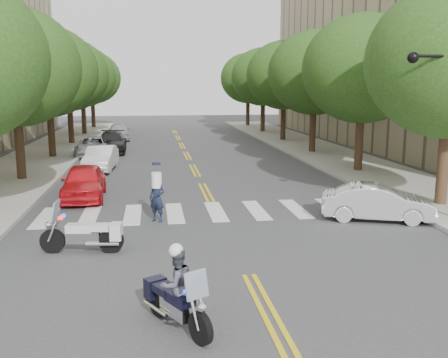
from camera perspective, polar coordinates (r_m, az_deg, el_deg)
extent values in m
plane|color=#38383A|center=(12.74, 2.85, -10.93)|extent=(140.00, 140.00, 0.00)
cube|color=#9E9991|center=(34.70, -20.10, 2.33)|extent=(5.00, 60.00, 0.15)
cube|color=#9E9991|center=(35.93, 11.07, 3.04)|extent=(5.00, 60.00, 0.15)
cylinder|color=#382316|center=(26.61, -22.30, 3.30)|extent=(0.44, 0.44, 3.32)
ellipsoid|color=#214413|center=(26.45, -22.91, 11.71)|extent=(6.40, 6.40, 5.76)
cylinder|color=#382316|center=(34.38, -19.12, 4.98)|extent=(0.44, 0.44, 3.32)
ellipsoid|color=#214413|center=(34.26, -19.52, 11.49)|extent=(6.40, 6.40, 5.76)
cylinder|color=#382316|center=(42.24, -17.11, 6.03)|extent=(0.44, 0.44, 3.32)
ellipsoid|color=#214413|center=(42.14, -17.41, 11.33)|extent=(6.40, 6.40, 5.76)
cylinder|color=#382316|center=(50.14, -15.73, 6.75)|extent=(0.44, 0.44, 3.32)
ellipsoid|color=#214413|center=(50.06, -15.96, 11.21)|extent=(6.40, 6.40, 5.76)
cylinder|color=#382316|center=(58.07, -14.72, 7.27)|extent=(0.44, 0.44, 3.32)
ellipsoid|color=#214413|center=(58.00, -14.91, 11.12)|extent=(6.40, 6.40, 5.76)
cylinder|color=#382316|center=(21.05, 23.76, 1.47)|extent=(0.44, 0.44, 3.32)
cylinder|color=#382316|center=(28.09, 15.18, 4.07)|extent=(0.44, 0.44, 3.32)
ellipsoid|color=#214413|center=(27.94, 15.58, 12.04)|extent=(6.40, 6.40, 5.76)
cylinder|color=#382316|center=(35.54, 10.09, 5.57)|extent=(0.44, 0.44, 3.32)
ellipsoid|color=#214413|center=(35.42, 10.30, 11.86)|extent=(6.40, 6.40, 5.76)
cylinder|color=#382316|center=(43.19, 6.77, 6.52)|extent=(0.44, 0.44, 3.32)
ellipsoid|color=#214413|center=(43.09, 6.89, 11.70)|extent=(6.40, 6.40, 5.76)
cylinder|color=#382316|center=(50.94, 4.45, 7.17)|extent=(0.44, 0.44, 3.32)
ellipsoid|color=#214413|center=(50.86, 4.51, 11.56)|extent=(6.40, 6.40, 5.76)
cylinder|color=#382316|center=(58.76, 2.74, 7.64)|extent=(0.44, 0.44, 3.32)
ellipsoid|color=#214413|center=(58.69, 2.77, 11.44)|extent=(6.40, 6.40, 5.76)
cylinder|color=black|center=(17.78, 23.99, 12.70)|extent=(2.40, 0.10, 0.10)
sphere|color=black|center=(17.23, 20.79, 12.85)|extent=(0.36, 0.36, 0.36)
cylinder|color=black|center=(9.50, -2.69, -16.68)|extent=(0.43, 0.62, 0.64)
cylinder|color=black|center=(10.64, -7.44, -13.64)|extent=(0.46, 0.64, 0.64)
cube|color=silver|center=(10.05, -5.37, -14.46)|extent=(0.67, 0.88, 0.30)
cube|color=black|center=(9.88, -5.10, -13.42)|extent=(0.61, 0.73, 0.21)
cube|color=black|center=(10.28, -6.68, -12.37)|extent=(0.58, 0.63, 0.15)
cube|color=black|center=(10.66, -7.85, -12.19)|extent=(0.50, 0.45, 0.42)
cube|color=#8C99A5|center=(9.25, -3.18, -11.97)|extent=(0.48, 0.35, 0.51)
cube|color=red|center=(9.50, -3.15, -12.46)|extent=(0.13, 0.13, 0.07)
cube|color=#0C26E5|center=(9.38, -4.31, -12.77)|extent=(0.13, 0.13, 0.07)
imported|color=#474C56|center=(9.86, -5.42, -11.91)|extent=(0.90, 0.84, 1.47)
sphere|color=silver|center=(9.62, -5.49, -8.14)|extent=(0.28, 0.28, 0.28)
cylinder|color=black|center=(15.02, -19.00, -6.71)|extent=(0.71, 0.22, 0.70)
cylinder|color=black|center=(14.62, -12.76, -6.87)|extent=(0.72, 0.26, 0.70)
cube|color=silver|center=(14.75, -15.75, -6.38)|extent=(0.96, 0.43, 0.33)
cube|color=silver|center=(14.71, -16.20, -5.41)|extent=(0.76, 0.45, 0.23)
cube|color=silver|center=(14.57, -14.03, -5.37)|extent=(0.61, 0.48, 0.17)
cube|color=silver|center=(14.51, -12.20, -5.87)|extent=(0.36, 0.49, 0.46)
cube|color=#8C99A5|center=(14.75, -18.71, -3.43)|extent=(0.22, 0.53, 0.56)
cube|color=red|center=(14.63, -18.15, -4.26)|extent=(0.11, 0.11, 0.08)
cube|color=#0C26E5|center=(14.86, -17.88, -4.02)|extent=(0.11, 0.11, 0.08)
imported|color=#171D34|center=(17.45, -7.65, -2.18)|extent=(0.73, 0.69, 1.68)
imported|color=white|center=(18.35, 17.11, -2.59)|extent=(4.08, 2.53, 1.27)
imported|color=red|center=(21.69, -15.72, -0.33)|extent=(1.85, 4.25, 1.43)
imported|color=white|center=(28.76, -13.90, 2.30)|extent=(1.74, 4.24, 1.36)
imported|color=#AAACB2|center=(34.99, -14.72, 3.62)|extent=(2.23, 4.66, 1.28)
imported|color=black|center=(36.46, -12.73, 4.12)|extent=(2.17, 5.07, 1.46)
imported|color=#A0A0A5|center=(44.82, -11.92, 5.33)|extent=(2.11, 4.49, 1.49)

